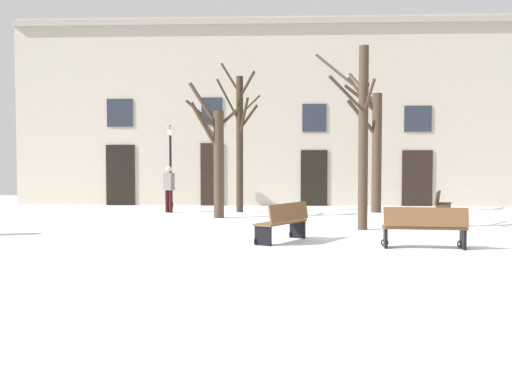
{
  "coord_description": "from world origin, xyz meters",
  "views": [
    {
      "loc": [
        0.74,
        -15.7,
        1.76
      ],
      "look_at": [
        0.0,
        1.92,
        0.95
      ],
      "focal_mm": 40.48,
      "sensor_mm": 36.0,
      "label": 1
    }
  ],
  "objects_px": {
    "bench_near_lamp": "(442,203)",
    "person_near_bench": "(169,187)",
    "tree_left_of_center": "(362,133)",
    "bench_near_center_tree": "(424,227)",
    "tree_right_of_center": "(217,155)",
    "bench_by_litter_bin": "(283,222)",
    "streetlamp": "(170,157)",
    "tree_foreground": "(240,138)",
    "tree_near_facade": "(374,144)"
  },
  "relations": [
    {
      "from": "tree_left_of_center",
      "to": "bench_near_lamp",
      "type": "height_order",
      "value": "tree_left_of_center"
    },
    {
      "from": "streetlamp",
      "to": "bench_near_lamp",
      "type": "height_order",
      "value": "streetlamp"
    },
    {
      "from": "bench_near_center_tree",
      "to": "bench_near_lamp",
      "type": "bearing_deg",
      "value": -102.39
    },
    {
      "from": "tree_near_facade",
      "to": "tree_foreground",
      "type": "distance_m",
      "value": 5.07
    },
    {
      "from": "tree_left_of_center",
      "to": "bench_by_litter_bin",
      "type": "height_order",
      "value": "tree_left_of_center"
    },
    {
      "from": "tree_near_facade",
      "to": "tree_left_of_center",
      "type": "bearing_deg",
      "value": -102.23
    },
    {
      "from": "bench_near_center_tree",
      "to": "person_near_bench",
      "type": "bearing_deg",
      "value": -46.14
    },
    {
      "from": "tree_left_of_center",
      "to": "tree_near_facade",
      "type": "xyz_separation_m",
      "value": [
        1.29,
        5.97,
        -0.09
      ]
    },
    {
      "from": "person_near_bench",
      "to": "tree_foreground",
      "type": "bearing_deg",
      "value": 35.06
    },
    {
      "from": "bench_near_lamp",
      "to": "tree_right_of_center",
      "type": "bearing_deg",
      "value": 114.23
    },
    {
      "from": "bench_near_lamp",
      "to": "tree_foreground",
      "type": "bearing_deg",
      "value": 95.63
    },
    {
      "from": "tree_near_facade",
      "to": "bench_by_litter_bin",
      "type": "xyz_separation_m",
      "value": [
        -3.46,
        -8.62,
        -2.12
      ]
    },
    {
      "from": "tree_near_facade",
      "to": "bench_near_center_tree",
      "type": "bearing_deg",
      "value": -92.84
    },
    {
      "from": "tree_right_of_center",
      "to": "bench_near_lamp",
      "type": "relative_size",
      "value": 2.38
    },
    {
      "from": "streetlamp",
      "to": "person_near_bench",
      "type": "height_order",
      "value": "streetlamp"
    },
    {
      "from": "tree_foreground",
      "to": "bench_by_litter_bin",
      "type": "bearing_deg",
      "value": -79.31
    },
    {
      "from": "tree_left_of_center",
      "to": "bench_near_lamp",
      "type": "relative_size",
      "value": 2.61
    },
    {
      "from": "streetlamp",
      "to": "bench_near_lamp",
      "type": "bearing_deg",
      "value": -20.87
    },
    {
      "from": "bench_near_lamp",
      "to": "person_near_bench",
      "type": "bearing_deg",
      "value": 100.82
    },
    {
      "from": "tree_left_of_center",
      "to": "person_near_bench",
      "type": "distance_m",
      "value": 8.63
    },
    {
      "from": "tree_near_facade",
      "to": "bench_near_center_tree",
      "type": "relative_size",
      "value": 3.01
    },
    {
      "from": "tree_foreground",
      "to": "streetlamp",
      "type": "height_order",
      "value": "tree_foreground"
    },
    {
      "from": "tree_near_facade",
      "to": "person_near_bench",
      "type": "height_order",
      "value": "tree_near_facade"
    },
    {
      "from": "tree_foreground",
      "to": "bench_by_litter_bin",
      "type": "xyz_separation_m",
      "value": [
        1.6,
        -8.47,
        -2.36
      ]
    },
    {
      "from": "bench_by_litter_bin",
      "to": "bench_near_center_tree",
      "type": "xyz_separation_m",
      "value": [
        2.98,
        -0.98,
        -0.01
      ]
    },
    {
      "from": "tree_left_of_center",
      "to": "tree_foreground",
      "type": "bearing_deg",
      "value": 122.88
    },
    {
      "from": "tree_near_facade",
      "to": "bench_by_litter_bin",
      "type": "distance_m",
      "value": 9.52
    },
    {
      "from": "tree_left_of_center",
      "to": "tree_near_facade",
      "type": "distance_m",
      "value": 6.11
    },
    {
      "from": "bench_by_litter_bin",
      "to": "bench_near_lamp",
      "type": "relative_size",
      "value": 0.89
    },
    {
      "from": "tree_foreground",
      "to": "bench_near_center_tree",
      "type": "relative_size",
      "value": 3.16
    },
    {
      "from": "tree_near_facade",
      "to": "bench_near_center_tree",
      "type": "height_order",
      "value": "tree_near_facade"
    },
    {
      "from": "tree_left_of_center",
      "to": "bench_near_center_tree",
      "type": "bearing_deg",
      "value": -77.28
    },
    {
      "from": "tree_left_of_center",
      "to": "streetlamp",
      "type": "distance_m",
      "value": 10.6
    },
    {
      "from": "streetlamp",
      "to": "bench_near_lamp",
      "type": "distance_m",
      "value": 11.03
    },
    {
      "from": "bench_near_center_tree",
      "to": "tree_right_of_center",
      "type": "bearing_deg",
      "value": -48.08
    },
    {
      "from": "tree_right_of_center",
      "to": "streetlamp",
      "type": "relative_size",
      "value": 1.32
    },
    {
      "from": "tree_left_of_center",
      "to": "tree_near_facade",
      "type": "bearing_deg",
      "value": 77.77
    },
    {
      "from": "bench_near_lamp",
      "to": "bench_near_center_tree",
      "type": "bearing_deg",
      "value": -179.32
    },
    {
      "from": "tree_right_of_center",
      "to": "tree_left_of_center",
      "type": "bearing_deg",
      "value": -38.0
    },
    {
      "from": "tree_left_of_center",
      "to": "tree_near_facade",
      "type": "relative_size",
      "value": 0.93
    },
    {
      "from": "streetlamp",
      "to": "tree_near_facade",
      "type": "bearing_deg",
      "value": -14.5
    },
    {
      "from": "bench_near_lamp",
      "to": "person_near_bench",
      "type": "relative_size",
      "value": 1.1
    },
    {
      "from": "bench_near_lamp",
      "to": "person_near_bench",
      "type": "distance_m",
      "value": 9.87
    },
    {
      "from": "tree_foreground",
      "to": "bench_near_lamp",
      "type": "relative_size",
      "value": 2.94
    },
    {
      "from": "streetlamp",
      "to": "bench_near_lamp",
      "type": "xyz_separation_m",
      "value": [
        10.19,
        -3.88,
        -1.67
      ]
    },
    {
      "from": "tree_right_of_center",
      "to": "bench_by_litter_bin",
      "type": "relative_size",
      "value": 2.67
    },
    {
      "from": "tree_left_of_center",
      "to": "bench_near_center_tree",
      "type": "xyz_separation_m",
      "value": [
        0.82,
        -3.63,
        -2.21
      ]
    },
    {
      "from": "bench_near_center_tree",
      "to": "bench_near_lamp",
      "type": "distance_m",
      "value": 8.21
    },
    {
      "from": "bench_by_litter_bin",
      "to": "bench_near_lamp",
      "type": "height_order",
      "value": "bench_by_litter_bin"
    },
    {
      "from": "bench_near_lamp",
      "to": "bench_by_litter_bin",
      "type": "bearing_deg",
      "value": 159.72
    }
  ]
}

